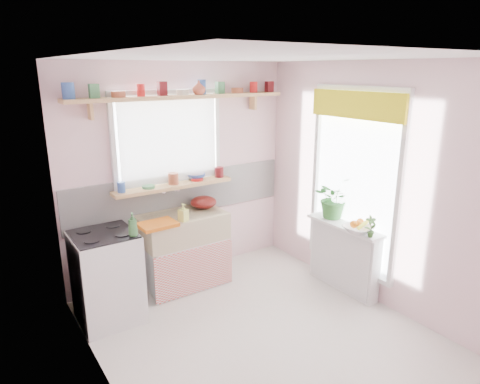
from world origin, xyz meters
TOP-DOWN VIEW (x-y plane):
  - room at (0.66, 0.86)m, footprint 3.20×3.20m
  - sink_unit at (-0.15, 1.29)m, footprint 0.95×0.65m
  - cooker at (-1.10, 1.05)m, footprint 0.58×0.58m
  - radiator_ledge at (1.30, 0.20)m, footprint 0.22×0.95m
  - windowsill at (-0.15, 1.48)m, footprint 1.40×0.22m
  - pine_shelf at (0.00, 1.47)m, footprint 2.52×0.24m
  - shelf_crockery at (-0.00, 1.47)m, footprint 2.47×0.11m
  - sill_crockery at (-0.15, 1.48)m, footprint 1.35×0.11m
  - dish_tray at (-0.53, 1.10)m, footprint 0.39×0.29m
  - colander at (0.17, 1.37)m, footprint 0.34×0.34m
  - jade_plant at (1.33, 0.45)m, footprint 0.54×0.52m
  - fruit_bowl at (1.21, -0.05)m, footprint 0.31×0.31m
  - herb_pot at (1.21, -0.20)m, footprint 0.14×0.11m
  - soap_bottle_sink at (-0.23, 1.10)m, footprint 0.11×0.11m
  - sill_cup at (-0.13, 1.54)m, footprint 0.14×0.14m
  - sill_bowl at (0.17, 1.54)m, footprint 0.28×0.28m
  - shelf_vase at (0.17, 1.41)m, footprint 0.18×0.18m
  - cooker_bottle at (-0.88, 0.83)m, footprint 0.10×0.10m
  - fruit at (1.22, -0.04)m, footprint 0.20×0.14m

SIDE VIEW (x-z plane):
  - radiator_ledge at x=1.30m, z-range 0.01..0.78m
  - sink_unit at x=-0.15m, z-range -0.13..0.99m
  - cooker at x=-1.10m, z-range 0.00..0.92m
  - fruit_bowl at x=1.21m, z-range 0.78..0.85m
  - dish_tray at x=-0.53m, z-range 0.85..0.89m
  - fruit at x=1.22m, z-range 0.82..0.92m
  - herb_pot at x=1.21m, z-range 0.77..1.00m
  - colander at x=0.17m, z-range 0.85..0.99m
  - soap_bottle_sink at x=-0.23m, z-range 0.85..1.04m
  - jade_plant at x=1.33m, z-range 0.78..1.25m
  - cooker_bottle at x=-0.88m, z-range 0.92..1.14m
  - windowsill at x=-0.15m, z-range 1.12..1.16m
  - sill_bowl at x=0.17m, z-range 1.16..1.23m
  - sill_cup at x=-0.13m, z-range 1.16..1.26m
  - sill_crockery at x=-0.15m, z-range 1.16..1.28m
  - room at x=0.66m, z-range -0.23..2.97m
  - pine_shelf at x=0.00m, z-range 2.10..2.14m
  - shelf_crockery at x=0.00m, z-range 2.14..2.26m
  - shelf_vase at x=0.17m, z-range 2.14..2.29m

